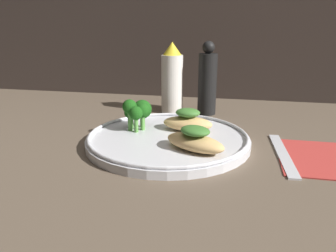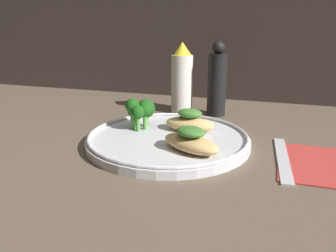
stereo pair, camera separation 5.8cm
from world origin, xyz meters
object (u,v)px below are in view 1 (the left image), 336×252
object	(u,v)px
broccoli_bunch	(138,111)
sauce_bottle	(172,79)
plate	(168,139)
pepper_grinder	(207,82)

from	to	relation	value
broccoli_bunch	sauce_bottle	size ratio (longest dim) A/B	0.38
plate	broccoli_bunch	bearing A→B (deg)	153.09
plate	broccoli_bunch	size ratio (longest dim) A/B	4.59
plate	sauce_bottle	distance (cm)	23.65
pepper_grinder	plate	bearing A→B (deg)	-102.21
plate	sauce_bottle	size ratio (longest dim) A/B	1.74
sauce_bottle	plate	bearing A→B (deg)	-80.72
plate	pepper_grinder	world-z (taller)	pepper_grinder
plate	pepper_grinder	xyz separation A→B (cm)	(4.82, 22.28, 6.81)
plate	broccoli_bunch	world-z (taller)	broccoli_bunch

